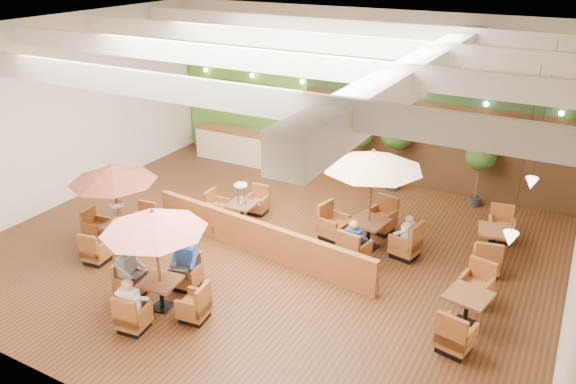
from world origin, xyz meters
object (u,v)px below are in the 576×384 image
Objects in this scene: topiary_2 at (481,159)px; diner_1 at (185,259)px; table_4 at (466,310)px; diner_3 at (354,238)px; diner_4 at (407,231)px; diner_0 at (131,299)px; table_1 at (156,241)px; table_5 at (494,243)px; table_0 at (113,187)px; topiary_1 at (397,136)px; service_counter at (235,145)px; topiary_0 at (359,137)px; table_2 at (372,182)px; table_3 at (236,209)px; booth_divider at (258,238)px; diner_2 at (129,267)px.

topiary_2 reaches higher than diner_1.
table_4 is 3.19m from diner_3.
diner_3 is 1.09× the size of diner_4.
diner_4 is (3.96, 5.54, -0.02)m from diner_0.
diner_4 is (3.96, 4.66, -0.93)m from table_1.
table_5 is at bearing -69.82° from topiary_2.
table_0 is at bearing -157.52° from diner_3.
topiary_1 reaches higher than diner_1.
table_1 is at bearing 156.43° from diner_4.
service_counter is 1.41× the size of topiary_0.
service_counter is 4.15× the size of diner_4.
diner_4 is at bearing -26.31° from service_counter.
topiary_1 is at bearing 110.36° from table_2.
topiary_1 is at bearing -0.00° from topiary_0.
table_0 is 3.81m from diner_0.
service_counter is 7.00m from table_0.
table_3 reaches higher than diner_3.
service_counter is at bearing 159.66° from table_4.
topiary_2 is (-1.05, 2.86, 1.16)m from table_5.
topiary_0 is 2.69× the size of diner_3.
booth_divider is 5.31m from table_4.
table_4 is (6.78, -1.61, -0.08)m from table_3.
topiary_0 is 2.69× the size of diner_0.
diner_3 is at bearing 13.02° from table_0.
booth_divider is at bearing -161.27° from diner_3.
table_3 reaches higher than table_4.
table_3 is 3.42m from diner_1.
service_counter is 1.15× the size of table_4.
topiary_1 is at bearing 67.61° from table_1.
diner_1 reaches higher than service_counter.
table_0 is at bearing -162.43° from table_4.
diner_1 reaches higher than table_5.
diner_1 reaches higher than diner_3.
table_1 is at bearing -145.52° from table_4.
topiary_2 is (-1.06, 6.07, 1.16)m from table_4.
service_counter is 3.81× the size of diner_0.
topiary_0 is 0.87× the size of topiary_1.
topiary_1 reaches higher than topiary_2.
table_0 is 2.84× the size of diner_2.
table_1 is 0.92× the size of table_4.
table_0 is 3.30× the size of diner_4.
table_2 reaches higher than table_3.
diner_2 is at bearing 172.44° from table_1.
topiary_2 reaches higher than service_counter.
diner_3 is at bearing -151.47° from diner_1.
table_1 reaches higher than diner_1.
booth_divider is 3.18m from table_2.
table_1 is 8.37m from table_5.
topiary_1 is (2.29, 8.63, 0.16)m from table_1.
topiary_0 is (-1.92, 3.97, -0.27)m from table_2.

